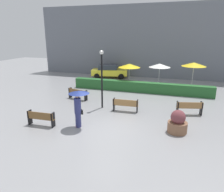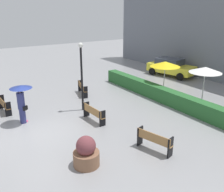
{
  "view_description": "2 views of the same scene",
  "coord_description": "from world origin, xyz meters",
  "px_view_note": "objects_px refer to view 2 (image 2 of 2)",
  "views": [
    {
      "loc": [
        3.79,
        -10.32,
        5.11
      ],
      "look_at": [
        -0.54,
        3.08,
        1.0
      ],
      "focal_mm": 34.34,
      "sensor_mm": 36.0,
      "label": 1
    },
    {
      "loc": [
        11.62,
        -3.12,
        5.9
      ],
      "look_at": [
        0.43,
        4.26,
        1.23
      ],
      "focal_mm": 40.85,
      "sensor_mm": 36.0,
      "label": 2
    }
  ],
  "objects_px": {
    "bench_far_right": "(154,140)",
    "bench_far_left": "(82,88)",
    "bench_near_left": "(4,104)",
    "lamp_post": "(82,70)",
    "pedestrian_with_umbrella": "(21,97)",
    "patio_umbrella_yellow": "(165,64)",
    "bench_mid_center": "(93,113)",
    "parked_car": "(171,67)",
    "planter_pot": "(86,153)",
    "patio_umbrella_white": "(206,70)"
  },
  "relations": [
    {
      "from": "pedestrian_with_umbrella",
      "to": "planter_pot",
      "type": "xyz_separation_m",
      "value": [
        5.32,
        0.98,
        -0.92
      ]
    },
    {
      "from": "bench_far_right",
      "to": "bench_far_left",
      "type": "xyz_separation_m",
      "value": [
        -8.5,
        0.9,
        -0.02
      ]
    },
    {
      "from": "planter_pot",
      "to": "patio_umbrella_yellow",
      "type": "height_order",
      "value": "patio_umbrella_yellow"
    },
    {
      "from": "parked_car",
      "to": "bench_far_left",
      "type": "bearing_deg",
      "value": -87.4
    },
    {
      "from": "bench_far_right",
      "to": "parked_car",
      "type": "distance_m",
      "value": 13.47
    },
    {
      "from": "bench_far_right",
      "to": "bench_mid_center",
      "type": "relative_size",
      "value": 0.96
    },
    {
      "from": "bench_far_right",
      "to": "bench_far_left",
      "type": "bearing_deg",
      "value": 173.99
    },
    {
      "from": "pedestrian_with_umbrella",
      "to": "parked_car",
      "type": "bearing_deg",
      "value": 101.84
    },
    {
      "from": "bench_near_left",
      "to": "parked_car",
      "type": "bearing_deg",
      "value": 93.1
    },
    {
      "from": "bench_near_left",
      "to": "bench_mid_center",
      "type": "bearing_deg",
      "value": 43.5
    },
    {
      "from": "pedestrian_with_umbrella",
      "to": "planter_pot",
      "type": "relative_size",
      "value": 1.69
    },
    {
      "from": "patio_umbrella_white",
      "to": "pedestrian_with_umbrella",
      "type": "bearing_deg",
      "value": -107.4
    },
    {
      "from": "bench_near_left",
      "to": "bench_far_right",
      "type": "relative_size",
      "value": 0.99
    },
    {
      "from": "bench_mid_center",
      "to": "lamp_post",
      "type": "distance_m",
      "value": 2.67
    },
    {
      "from": "bench_far_left",
      "to": "bench_near_left",
      "type": "bearing_deg",
      "value": -86.03
    },
    {
      "from": "bench_far_right",
      "to": "pedestrian_with_umbrella",
      "type": "xyz_separation_m",
      "value": [
        -5.98,
        -3.9,
        0.93
      ]
    },
    {
      "from": "bench_near_left",
      "to": "bench_far_right",
      "type": "height_order",
      "value": "bench_far_right"
    },
    {
      "from": "bench_near_left",
      "to": "bench_far_right",
      "type": "distance_m",
      "value": 9.27
    },
    {
      "from": "bench_mid_center",
      "to": "pedestrian_with_umbrella",
      "type": "xyz_separation_m",
      "value": [
        -1.86,
        -3.25,
        0.96
      ]
    },
    {
      "from": "lamp_post",
      "to": "parked_car",
      "type": "xyz_separation_m",
      "value": [
        -3.01,
        10.48,
        -1.66
      ]
    },
    {
      "from": "planter_pot",
      "to": "bench_near_left",
      "type": "bearing_deg",
      "value": -168.41
    },
    {
      "from": "bench_far_left",
      "to": "pedestrian_with_umbrella",
      "type": "bearing_deg",
      "value": -62.31
    },
    {
      "from": "bench_near_left",
      "to": "patio_umbrella_white",
      "type": "relative_size",
      "value": 0.69
    },
    {
      "from": "lamp_post",
      "to": "pedestrian_with_umbrella",
      "type": "bearing_deg",
      "value": -91.26
    },
    {
      "from": "bench_far_right",
      "to": "parked_car",
      "type": "height_order",
      "value": "parked_car"
    },
    {
      "from": "bench_mid_center",
      "to": "parked_car",
      "type": "bearing_deg",
      "value": 114.04
    },
    {
      "from": "pedestrian_with_umbrella",
      "to": "parked_car",
      "type": "distance_m",
      "value": 14.31
    },
    {
      "from": "bench_mid_center",
      "to": "planter_pot",
      "type": "relative_size",
      "value": 1.39
    },
    {
      "from": "parked_car",
      "to": "planter_pot",
      "type": "bearing_deg",
      "value": -57.63
    },
    {
      "from": "bench_far_left",
      "to": "patio_umbrella_white",
      "type": "distance_m",
      "value": 8.33
    },
    {
      "from": "planter_pot",
      "to": "parked_car",
      "type": "height_order",
      "value": "parked_car"
    },
    {
      "from": "bench_far_right",
      "to": "planter_pot",
      "type": "height_order",
      "value": "planter_pot"
    },
    {
      "from": "bench_near_left",
      "to": "planter_pot",
      "type": "distance_m",
      "value": 7.62
    },
    {
      "from": "bench_near_left",
      "to": "parked_car",
      "type": "xyz_separation_m",
      "value": [
        -0.79,
        14.55,
        0.31
      ]
    },
    {
      "from": "bench_near_left",
      "to": "parked_car",
      "type": "height_order",
      "value": "parked_car"
    },
    {
      "from": "bench_far_right",
      "to": "planter_pot",
      "type": "relative_size",
      "value": 1.33
    },
    {
      "from": "parked_car",
      "to": "bench_near_left",
      "type": "bearing_deg",
      "value": -86.9
    },
    {
      "from": "bench_far_right",
      "to": "bench_mid_center",
      "type": "height_order",
      "value": "bench_far_right"
    },
    {
      "from": "bench_mid_center",
      "to": "patio_umbrella_yellow",
      "type": "relative_size",
      "value": 0.74
    },
    {
      "from": "bench_mid_center",
      "to": "bench_far_right",
      "type": "bearing_deg",
      "value": 9.04
    },
    {
      "from": "bench_far_left",
      "to": "parked_car",
      "type": "height_order",
      "value": "parked_car"
    },
    {
      "from": "bench_far_right",
      "to": "pedestrian_with_umbrella",
      "type": "distance_m",
      "value": 7.2
    },
    {
      "from": "pedestrian_with_umbrella",
      "to": "patio_umbrella_yellow",
      "type": "xyz_separation_m",
      "value": [
        0.53,
        9.76,
        0.72
      ]
    },
    {
      "from": "bench_mid_center",
      "to": "bench_far_left",
      "type": "distance_m",
      "value": 4.64
    },
    {
      "from": "bench_mid_center",
      "to": "pedestrian_with_umbrella",
      "type": "height_order",
      "value": "pedestrian_with_umbrella"
    },
    {
      "from": "bench_mid_center",
      "to": "patio_umbrella_white",
      "type": "relative_size",
      "value": 0.73
    },
    {
      "from": "bench_far_right",
      "to": "bench_far_left",
      "type": "relative_size",
      "value": 0.93
    },
    {
      "from": "pedestrian_with_umbrella",
      "to": "patio_umbrella_white",
      "type": "xyz_separation_m",
      "value": [
        3.29,
        10.51,
        0.76
      ]
    },
    {
      "from": "lamp_post",
      "to": "patio_umbrella_yellow",
      "type": "xyz_separation_m",
      "value": [
        0.45,
        6.25,
        -0.29
      ]
    },
    {
      "from": "bench_near_left",
      "to": "lamp_post",
      "type": "relative_size",
      "value": 0.41
    }
  ]
}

